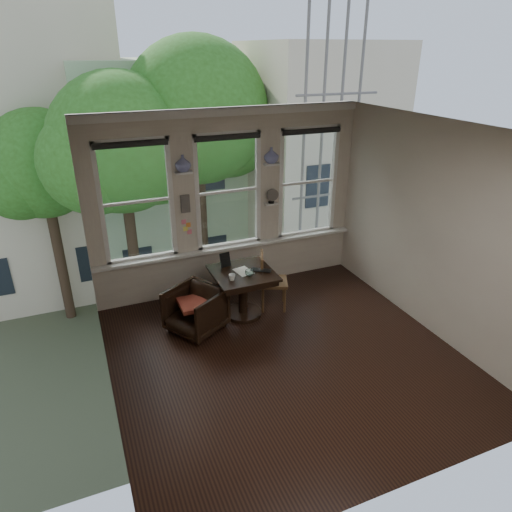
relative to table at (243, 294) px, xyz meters
name	(u,v)px	position (x,y,z in m)	size (l,w,h in m)	color
ground	(285,356)	(0.15, -1.21, -0.38)	(4.50, 4.50, 0.00)	black
ceiling	(293,130)	(0.15, -1.21, 2.62)	(4.50, 4.50, 0.00)	silver
wall_back	(228,203)	(0.15, 1.04, 1.12)	(4.50, 4.50, 0.00)	beige
wall_front	(412,363)	(0.15, -3.46, 1.12)	(4.50, 4.50, 0.00)	beige
wall_left	(96,290)	(-2.10, -1.21, 1.12)	(4.50, 4.50, 0.00)	beige
wall_right	(434,230)	(2.40, -1.21, 1.12)	(4.50, 4.50, 0.00)	beige
window_left	(136,202)	(-1.30, 1.04, 1.32)	(1.10, 0.12, 1.90)	white
window_center	(227,191)	(0.15, 1.04, 1.32)	(1.10, 0.12, 1.90)	white
window_right	(307,182)	(1.60, 1.04, 1.32)	(1.10, 0.12, 1.90)	white
shelf_left	(183,172)	(-0.58, 0.94, 1.73)	(0.26, 0.16, 0.03)	white
shelf_right	(271,164)	(0.87, 0.94, 1.73)	(0.26, 0.16, 0.03)	white
intercom	(185,204)	(-0.58, 0.97, 1.23)	(0.14, 0.06, 0.28)	#59544F
sticky_notes	(186,225)	(-0.58, 0.98, 0.88)	(0.16, 0.01, 0.24)	pink
desk_fan	(271,198)	(0.87, 0.92, 1.16)	(0.20, 0.20, 0.24)	#59544F
vase_left	(183,163)	(-0.58, 0.94, 1.86)	(0.24, 0.24, 0.25)	silver
vase_right	(271,155)	(0.87, 0.94, 1.86)	(0.24, 0.24, 0.25)	silver
table	(243,294)	(0.00, 0.00, 0.00)	(0.90, 0.90, 0.75)	black
armchair_left	(196,310)	(-0.79, -0.13, -0.04)	(0.72, 0.74, 0.67)	black
cushion_red	(195,303)	(-0.79, -0.13, 0.08)	(0.45, 0.45, 0.06)	maroon
side_chair_right	(274,281)	(0.54, 0.04, 0.09)	(0.42, 0.42, 0.92)	#4F311C
laptop	(261,272)	(0.24, -0.12, 0.39)	(0.31, 0.20, 0.02)	black
mug	(232,277)	(-0.24, -0.19, 0.42)	(0.10, 0.10, 0.09)	white
drinking_glass	(249,273)	(0.04, -0.17, 0.42)	(0.13, 0.13, 0.10)	white
tablet	(225,260)	(-0.18, 0.28, 0.48)	(0.16, 0.02, 0.22)	black
papers	(243,271)	(0.01, 0.01, 0.38)	(0.22, 0.30, 0.00)	silver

